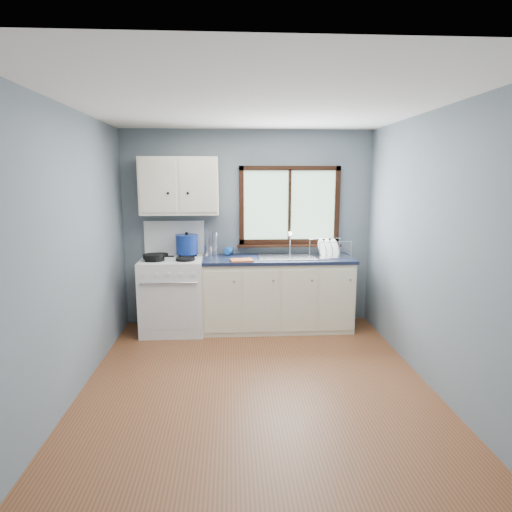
{
  "coord_description": "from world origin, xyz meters",
  "views": [
    {
      "loc": [
        -0.22,
        -3.73,
        1.9
      ],
      "look_at": [
        0.05,
        0.9,
        1.05
      ],
      "focal_mm": 30.0,
      "sensor_mm": 36.0,
      "label": 1
    }
  ],
  "objects": [
    {
      "name": "sink",
      "position": [
        0.54,
        1.49,
        0.86
      ],
      "size": [
        0.84,
        0.46,
        0.44
      ],
      "color": "silver",
      "rests_on": "countertop"
    },
    {
      "name": "gas_range",
      "position": [
        -0.95,
        1.47,
        0.49
      ],
      "size": [
        0.76,
        0.69,
        1.36
      ],
      "color": "white",
      "rests_on": "floor"
    },
    {
      "name": "dish_rack",
      "position": [
        1.01,
        1.49,
        0.98
      ],
      "size": [
        0.5,
        0.42,
        0.23
      ],
      "rotation": [
        0.0,
        0.0,
        0.21
      ],
      "color": "silver",
      "rests_on": "countertop"
    },
    {
      "name": "thermos",
      "position": [
        -0.43,
        1.65,
        1.07
      ],
      "size": [
        0.09,
        0.09,
        0.3
      ],
      "primitive_type": "cylinder",
      "rotation": [
        0.0,
        0.0,
        -0.3
      ],
      "color": "silver",
      "rests_on": "countertop"
    },
    {
      "name": "countertop",
      "position": [
        0.36,
        1.49,
        0.9
      ],
      "size": [
        1.89,
        0.64,
        0.04
      ],
      "primitive_type": "cube",
      "color": "black",
      "rests_on": "base_cabinets"
    },
    {
      "name": "window",
      "position": [
        0.54,
        1.77,
        1.48
      ],
      "size": [
        1.36,
        0.1,
        1.03
      ],
      "color": "#9EC6A8",
      "rests_on": "wall_back"
    },
    {
      "name": "stockpot",
      "position": [
        -0.78,
        1.6,
        1.08
      ],
      "size": [
        0.37,
        0.37,
        0.28
      ],
      "rotation": [
        0.0,
        0.0,
        0.43
      ],
      "color": "navy",
      "rests_on": "gas_range"
    },
    {
      "name": "floor",
      "position": [
        0.0,
        0.0,
        -0.01
      ],
      "size": [
        3.2,
        3.6,
        0.02
      ],
      "primitive_type": "cube",
      "color": "brown",
      "rests_on": "ground"
    },
    {
      "name": "utensil_crock",
      "position": [
        -0.51,
        1.62,
        0.99
      ],
      "size": [
        0.14,
        0.14,
        0.34
      ],
      "rotation": [
        0.0,
        0.0,
        -0.39
      ],
      "color": "silver",
      "rests_on": "countertop"
    },
    {
      "name": "wall_front",
      "position": [
        0.0,
        -1.81,
        1.25
      ],
      "size": [
        3.2,
        0.02,
        2.5
      ],
      "primitive_type": "cube",
      "color": "slate",
      "rests_on": "ground"
    },
    {
      "name": "soap_bottle",
      "position": [
        -0.28,
        1.66,
        1.05
      ],
      "size": [
        0.13,
        0.13,
        0.26
      ],
      "primitive_type": "imported",
      "rotation": [
        0.0,
        0.0,
        -0.34
      ],
      "color": "blue",
      "rests_on": "countertop"
    },
    {
      "name": "ceiling",
      "position": [
        0.0,
        0.0,
        2.51
      ],
      "size": [
        3.2,
        3.6,
        0.02
      ],
      "primitive_type": "cube",
      "color": "white",
      "rests_on": "wall_back"
    },
    {
      "name": "wall_right",
      "position": [
        1.61,
        0.0,
        1.25
      ],
      "size": [
        0.02,
        3.6,
        2.5
      ],
      "primitive_type": "cube",
      "color": "slate",
      "rests_on": "ground"
    },
    {
      "name": "wall_left",
      "position": [
        -1.61,
        0.0,
        1.25
      ],
      "size": [
        0.02,
        3.6,
        2.5
      ],
      "primitive_type": "cube",
      "color": "slate",
      "rests_on": "ground"
    },
    {
      "name": "base_cabinets",
      "position": [
        0.36,
        1.49,
        0.41
      ],
      "size": [
        1.85,
        0.6,
        0.88
      ],
      "color": "#EFE7C5",
      "rests_on": "floor"
    },
    {
      "name": "wall_back",
      "position": [
        0.0,
        1.81,
        1.25
      ],
      "size": [
        3.2,
        0.02,
        2.5
      ],
      "primitive_type": "cube",
      "color": "slate",
      "rests_on": "ground"
    },
    {
      "name": "upper_cabinets",
      "position": [
        -0.85,
        1.63,
        1.8
      ],
      "size": [
        0.95,
        0.35,
        0.7
      ],
      "color": "#EFE7C5",
      "rests_on": "wall_back"
    },
    {
      "name": "dish_towel",
      "position": [
        -0.1,
        1.29,
        0.93
      ],
      "size": [
        0.29,
        0.22,
        0.02
      ],
      "primitive_type": "cube",
      "rotation": [
        0.0,
        0.0,
        0.14
      ],
      "color": "#C05D2F",
      "rests_on": "countertop"
    },
    {
      "name": "skillet",
      "position": [
        -1.14,
        1.32,
        0.98
      ],
      "size": [
        0.38,
        0.27,
        0.05
      ],
      "rotation": [
        0.0,
        0.0,
        -0.1
      ],
      "color": "black",
      "rests_on": "gas_range"
    }
  ]
}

